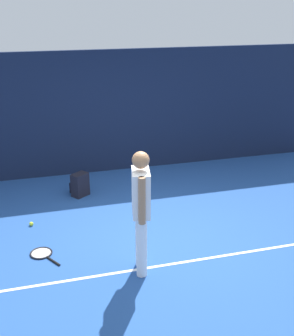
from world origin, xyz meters
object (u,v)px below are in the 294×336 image
tennis_player (141,206)px  backpack (80,185)px  tennis_ball_near_player (31,224)px  tennis_racket (42,254)px

tennis_player → backpack: (-0.50, 2.62, -0.76)m
backpack → tennis_ball_near_player: 1.34m
tennis_racket → tennis_ball_near_player: (-0.13, 0.92, 0.02)m
backpack → tennis_ball_near_player: size_ratio=6.67×
tennis_racket → backpack: size_ratio=1.40×
tennis_player → tennis_ball_near_player: (-1.41, 1.66, -0.93)m
tennis_racket → backpack: bearing=-53.7°
tennis_player → tennis_racket: bearing=71.4°
tennis_player → tennis_racket: (-1.28, 0.74, -0.95)m
tennis_player → backpack: size_ratio=3.86×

